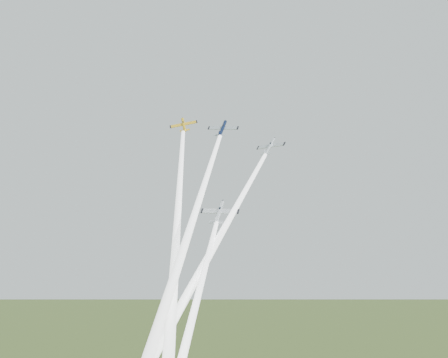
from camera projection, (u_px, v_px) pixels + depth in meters
plane_yellow at (184, 125)px, 144.63m from camera, size 9.21×7.08×7.42m
smoke_trail_yellow at (176, 235)px, 114.13m from camera, size 15.34×49.51×55.42m
plane_navy at (223, 129)px, 136.53m from camera, size 8.29×6.34×6.97m
smoke_trail_navy at (185, 245)px, 107.52m from camera, size 4.31×49.87×54.47m
plane_silver_right at (270, 147)px, 138.45m from camera, size 9.69×8.84×6.77m
smoke_trail_silver_right at (207, 259)px, 114.74m from camera, size 20.23×44.34×51.52m
plane_silver_low at (219, 212)px, 123.91m from camera, size 9.07×6.96×7.65m
smoke_trail_silver_low at (184, 349)px, 97.84m from camera, size 2.93×44.24×48.29m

